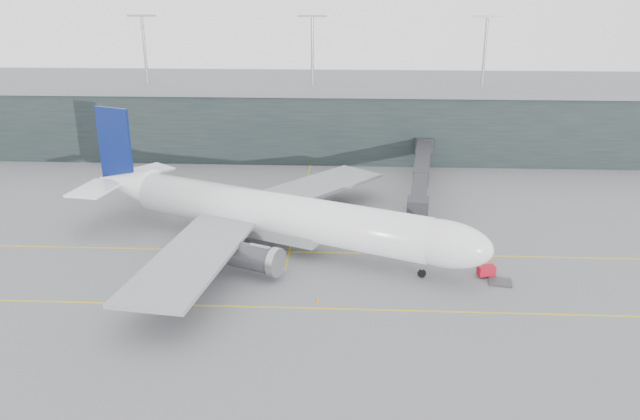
{
  "coord_description": "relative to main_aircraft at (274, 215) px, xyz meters",
  "views": [
    {
      "loc": [
        13.42,
        -83.18,
        34.55
      ],
      "look_at": [
        9.29,
        -4.0,
        6.24
      ],
      "focal_mm": 35.0,
      "sensor_mm": 36.0,
      "label": 1
    }
  ],
  "objects": [
    {
      "name": "cone_wing_port",
      "position": [
        8.28,
        13.51,
        -4.59
      ],
      "size": [
        0.42,
        0.42,
        0.67
      ],
      "primitive_type": "cone",
      "color": "#E2540C",
      "rests_on": "ground"
    },
    {
      "name": "cone_wing_stbd",
      "position": [
        6.96,
        -16.05,
        -4.6
      ],
      "size": [
        0.4,
        0.4,
        0.64
      ],
      "primitive_type": "cone",
      "color": "#D7670B",
      "rests_on": "ground"
    },
    {
      "name": "uld_c",
      "position": [
        -3.85,
        12.78,
        -3.98
      ],
      "size": [
        2.33,
        2.06,
        1.79
      ],
      "rotation": [
        0.0,
        0.0,
        0.28
      ],
      "color": "#3A393E",
      "rests_on": "ground"
    },
    {
      "name": "taxiline_b",
      "position": [
        -2.85,
        -17.48,
        -4.91
      ],
      "size": [
        160.0,
        0.25,
        0.02
      ],
      "primitive_type": "cube",
      "color": "gold",
      "rests_on": "ground"
    },
    {
      "name": "taxiline_a",
      "position": [
        -2.85,
        -1.48,
        -4.91
      ],
      "size": [
        160.0,
        0.25,
        0.02
      ],
      "primitive_type": "cube",
      "color": "gold",
      "rests_on": "ground"
    },
    {
      "name": "cone_nose",
      "position": [
        29.49,
        -3.38,
        -4.59
      ],
      "size": [
        0.42,
        0.42,
        0.67
      ],
      "primitive_type": "cone",
      "color": "orange",
      "rests_on": "ground"
    },
    {
      "name": "main_aircraft",
      "position": [
        0.0,
        0.0,
        0.0
      ],
      "size": [
        59.67,
        55.0,
        17.53
      ],
      "rotation": [
        0.0,
        0.0,
        -0.41
      ],
      "color": "white",
      "rests_on": "ground"
    },
    {
      "name": "terminal",
      "position": [
        -2.85,
        60.52,
        2.7
      ],
      "size": [
        240.0,
        36.0,
        29.0
      ],
      "color": "black",
      "rests_on": "ground"
    },
    {
      "name": "taxiline_lead_main",
      "position": [
        2.15,
        22.52,
        -4.91
      ],
      "size": [
        0.25,
        60.0,
        0.02
      ],
      "primitive_type": "cube",
      "color": "gold",
      "rests_on": "ground"
    },
    {
      "name": "uld_a",
      "position": [
        -7.32,
        13.6,
        -3.82
      ],
      "size": [
        2.42,
        1.99,
        2.09
      ],
      "rotation": [
        0.0,
        0.0,
        -0.07
      ],
      "color": "#3A393E",
      "rests_on": "ground"
    },
    {
      "name": "ground",
      "position": [
        -2.85,
        2.52,
        -4.92
      ],
      "size": [
        320.0,
        320.0,
        0.0
      ],
      "primitive_type": "plane",
      "color": "#5A5A5F",
      "rests_on": "ground"
    },
    {
      "name": "baggage_dolly",
      "position": [
        29.26,
        -9.84,
        -4.75
      ],
      "size": [
        3.1,
        2.65,
        0.28
      ],
      "primitive_type": "cube",
      "rotation": [
        0.0,
        0.0,
        -0.17
      ],
      "color": "#35363A",
      "rests_on": "ground"
    },
    {
      "name": "uld_b",
      "position": [
        -6.33,
        14.5,
        -3.94
      ],
      "size": [
        2.18,
        1.8,
        1.87
      ],
      "rotation": [
        0.0,
        0.0,
        0.08
      ],
      "color": "#3A393E",
      "rests_on": "ground"
    },
    {
      "name": "gse_cart",
      "position": [
        27.87,
        -7.96,
        -4.12
      ],
      "size": [
        2.32,
        1.72,
        1.43
      ],
      "rotation": [
        0.0,
        0.0,
        0.2
      ],
      "color": "#B20C1E",
      "rests_on": "ground"
    },
    {
      "name": "cone_tail",
      "position": [
        -10.01,
        -7.05,
        -4.52
      ],
      "size": [
        0.5,
        0.5,
        0.8
      ],
      "primitive_type": "cone",
      "color": "#FC5A0E",
      "rests_on": "ground"
    },
    {
      "name": "jet_bridge",
      "position": [
        22.26,
        26.38,
        -0.28
      ],
      "size": [
        8.3,
        42.51,
        6.2
      ],
      "rotation": [
        0.0,
        0.0,
        -0.13
      ],
      "color": "#27272B",
      "rests_on": "ground"
    }
  ]
}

